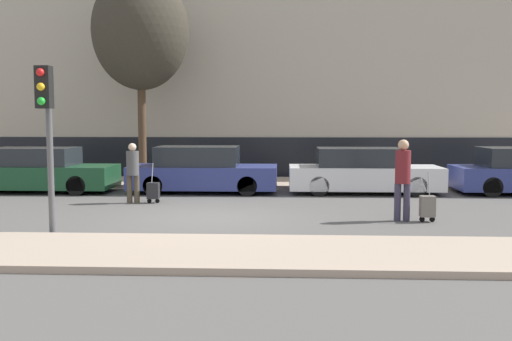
{
  "coord_description": "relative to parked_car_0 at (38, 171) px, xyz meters",
  "views": [
    {
      "loc": [
        1.7,
        -13.08,
        2.27
      ],
      "look_at": [
        0.97,
        1.8,
        0.95
      ],
      "focal_mm": 40.0,
      "sensor_mm": 36.0,
      "label": 1
    }
  ],
  "objects": [
    {
      "name": "building_facade",
      "position": [
        6.06,
        6.35,
        4.57
      ],
      "size": [
        28.0,
        3.37,
        10.47
      ],
      "color": "#B7AD99",
      "rests_on": "ground_plane"
    },
    {
      "name": "sidewalk_near",
      "position": [
        6.06,
        -8.26,
        -0.6
      ],
      "size": [
        28.0,
        2.5,
        0.12
      ],
      "color": "tan",
      "rests_on": "ground_plane"
    },
    {
      "name": "ground_plane",
      "position": [
        6.06,
        -4.51,
        -0.66
      ],
      "size": [
        80.0,
        80.0,
        0.0
      ],
      "primitive_type": "plane",
      "color": "#565451"
    },
    {
      "name": "trolley_right",
      "position": [
        10.97,
        -4.83,
        -0.31
      ],
      "size": [
        0.34,
        0.29,
        1.13
      ],
      "color": "slate",
      "rests_on": "ground_plane"
    },
    {
      "name": "pedestrian_right",
      "position": [
        10.43,
        -4.73,
        0.4
      ],
      "size": [
        0.35,
        0.34,
        1.84
      ],
      "rotation": [
        0.0,
        0.0,
        2.96
      ],
      "color": "#383347",
      "rests_on": "ground_plane"
    },
    {
      "name": "traffic_light",
      "position": [
        3.22,
        -6.87,
        1.7
      ],
      "size": [
        0.28,
        0.47,
        3.29
      ],
      "color": "#515154",
      "rests_on": "ground_plane"
    },
    {
      "name": "sidewalk_far",
      "position": [
        6.06,
        2.49,
        -0.6
      ],
      "size": [
        28.0,
        3.0,
        0.12
      ],
      "color": "tan",
      "rests_on": "ground_plane"
    },
    {
      "name": "parked_car_0",
      "position": [
        0.0,
        0.0,
        0.0
      ],
      "size": [
        4.69,
        1.77,
        1.41
      ],
      "color": "#194728",
      "rests_on": "ground_plane"
    },
    {
      "name": "trolley_left",
      "position": [
        4.18,
        -2.25,
        -0.32
      ],
      "size": [
        0.34,
        0.29,
        1.1
      ],
      "color": "#262628",
      "rests_on": "ground_plane"
    },
    {
      "name": "parked_car_1",
      "position": [
        5.19,
        0.14,
        0.02
      ],
      "size": [
        4.59,
        1.82,
        1.45
      ],
      "color": "navy",
      "rests_on": "ground_plane"
    },
    {
      "name": "pedestrian_left",
      "position": [
        3.63,
        -2.27,
        0.27
      ],
      "size": [
        0.35,
        0.34,
        1.65
      ],
      "rotation": [
        0.0,
        0.0,
        3.19
      ],
      "color": "#4C4233",
      "rests_on": "ground_plane"
    },
    {
      "name": "parked_car_2",
      "position": [
        10.21,
        0.15,
        0.0
      ],
      "size": [
        4.65,
        1.73,
        1.41
      ],
      "color": "silver",
      "rests_on": "ground_plane"
    },
    {
      "name": "parked_bicycle",
      "position": [
        10.5,
        2.66,
        -0.17
      ],
      "size": [
        1.77,
        0.06,
        0.96
      ],
      "color": "black",
      "rests_on": "sidewalk_far"
    },
    {
      "name": "bare_tree_near_crossing",
      "position": [
        2.76,
        2.31,
        4.68
      ],
      "size": [
        3.34,
        3.34,
        7.28
      ],
      "color": "#4C3826",
      "rests_on": "sidewalk_far"
    }
  ]
}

